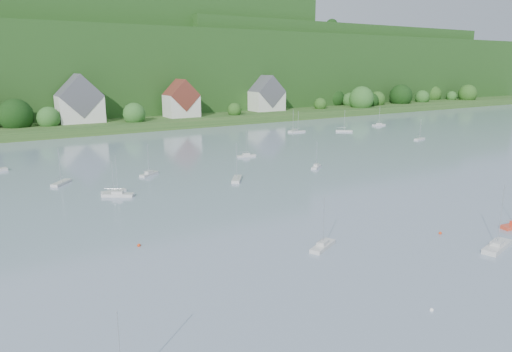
{
  "coord_description": "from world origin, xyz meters",
  "views": [
    {
      "loc": [
        -32.57,
        3.28,
        24.04
      ],
      "look_at": [
        12.21,
        75.0,
        4.0
      ],
      "focal_mm": 32.91,
      "sensor_mm": 36.0,
      "label": 1
    }
  ],
  "objects": [
    {
      "name": "mooring_buoy_3",
      "position": [
        -14.38,
        62.55,
        0.0
      ],
      "size": [
        0.48,
        0.48,
        0.48
      ],
      "primitive_type": "sphere",
      "color": "#E83D12",
      "rests_on": "ground"
    },
    {
      "name": "forested_ridge",
      "position": [
        0.39,
        268.57,
        22.89
      ],
      "size": [
        620.0,
        181.22,
        69.89
      ],
      "color": "#164315",
      "rests_on": "ground"
    },
    {
      "name": "mooring_buoy_2",
      "position": [
        24.52,
        43.86,
        0.0
      ],
      "size": [
        0.47,
        0.47,
        0.47
      ],
      "primitive_type": "sphere",
      "color": "#E83D12",
      "rests_on": "ground"
    },
    {
      "name": "near_sailboat_4",
      "position": [
        26.11,
        36.14,
        0.46
      ],
      "size": [
        6.77,
        3.3,
        8.81
      ],
      "rotation": [
        0.0,
        0.0,
        0.24
      ],
      "color": "silver",
      "rests_on": "ground"
    },
    {
      "name": "village_building_2",
      "position": [
        5.0,
        188.0,
        10.27
      ],
      "size": [
        16.0,
        11.44,
        18.0
      ],
      "color": "silver",
      "rests_on": "far_shore_strip"
    },
    {
      "name": "mooring_buoy_1",
      "position": [
        4.97,
        30.09,
        0.0
      ],
      "size": [
        0.42,
        0.42,
        0.42
      ],
      "primitive_type": "sphere",
      "color": "white",
      "rests_on": "ground"
    },
    {
      "name": "village_building_3",
      "position": [
        45.0,
        186.0,
        9.43
      ],
      "size": [
        13.0,
        10.4,
        15.5
      ],
      "color": "silver",
      "rests_on": "far_shore_strip"
    },
    {
      "name": "near_sailboat_3",
      "position": [
        6.46,
        48.78,
        0.41
      ],
      "size": [
        5.39,
        3.64,
        7.13
      ],
      "rotation": [
        0.0,
        0.0,
        0.45
      ],
      "color": "silver",
      "rests_on": "ground"
    },
    {
      "name": "far_shore_strip",
      "position": [
        0.0,
        200.0,
        1.5
      ],
      "size": [
        600.0,
        60.0,
        3.0
      ],
      "primitive_type": "cube",
      "color": "#2C551F",
      "rests_on": "ground"
    },
    {
      "name": "village_building_4",
      "position": [
        90.0,
        190.0,
        9.59
      ],
      "size": [
        15.0,
        10.4,
        16.5
      ],
      "color": "silver",
      "rests_on": "far_shore_strip"
    },
    {
      "name": "far_sailboat_cluster",
      "position": [
        8.84,
        117.63,
        0.38
      ],
      "size": [
        199.25,
        59.96,
        8.71
      ],
      "color": "silver",
      "rests_on": "ground"
    }
  ]
}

